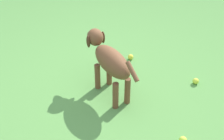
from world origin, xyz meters
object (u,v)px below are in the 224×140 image
object	(u,v)px
dog	(109,60)
tennis_ball_1	(183,140)
tennis_ball_2	(131,57)
tennis_ball_0	(196,81)

from	to	relation	value
dog	tennis_ball_1	xyz separation A→B (m)	(0.49, 0.78, -0.37)
dog	tennis_ball_1	world-z (taller)	dog
dog	tennis_ball_2	world-z (taller)	dog
tennis_ball_0	tennis_ball_1	xyz separation A→B (m)	(0.86, -0.08, 0.00)
tennis_ball_0	tennis_ball_1	world-z (taller)	same
dog	tennis_ball_2	bearing A→B (deg)	-53.47
tennis_ball_0	tennis_ball_1	size ratio (longest dim) A/B	1.00
dog	tennis_ball_1	distance (m)	0.99
dog	tennis_ball_1	bearing A→B (deg)	-168.23
tennis_ball_0	tennis_ball_1	bearing A→B (deg)	-5.48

